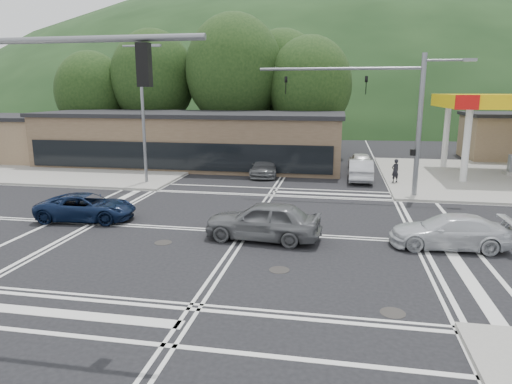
% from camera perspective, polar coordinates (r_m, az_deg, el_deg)
% --- Properties ---
extents(ground, '(120.00, 120.00, 0.00)m').
position_cam_1_polar(ground, '(19.90, -1.30, -5.02)').
color(ground, black).
rests_on(ground, ground).
extents(sidewalk_ne, '(16.00, 16.00, 0.15)m').
position_cam_1_polar(sidewalk_ne, '(35.87, 28.32, 1.54)').
color(sidewalk_ne, gray).
rests_on(sidewalk_ne, ground).
extents(sidewalk_nw, '(16.00, 16.00, 0.15)m').
position_cam_1_polar(sidewalk_nw, '(38.96, -18.74, 3.15)').
color(sidewalk_nw, gray).
rests_on(sidewalk_nw, ground).
extents(commercial_row, '(24.00, 8.00, 4.00)m').
position_cam_1_polar(commercial_row, '(37.71, -8.06, 6.36)').
color(commercial_row, brown).
rests_on(commercial_row, ground).
extents(commercial_nw, '(8.00, 7.00, 3.60)m').
position_cam_1_polar(commercial_nw, '(45.38, -27.71, 5.83)').
color(commercial_nw, '#846B4F').
rests_on(commercial_nw, ground).
extents(hill_north, '(252.00, 126.00, 140.00)m').
position_cam_1_polar(hill_north, '(108.81, 8.45, 9.30)').
color(hill_north, black).
rests_on(hill_north, ground).
extents(tree_n_a, '(8.00, 8.00, 11.75)m').
position_cam_1_polar(tree_n_a, '(46.18, -12.74, 13.69)').
color(tree_n_a, '#382619').
rests_on(tree_n_a, ground).
extents(tree_n_b, '(9.00, 9.00, 12.98)m').
position_cam_1_polar(tree_n_b, '(43.73, -2.75, 14.91)').
color(tree_n_b, '#382619').
rests_on(tree_n_b, ground).
extents(tree_n_c, '(7.60, 7.60, 10.87)m').
position_cam_1_polar(tree_n_c, '(42.67, 6.72, 13.15)').
color(tree_n_c, '#382619').
rests_on(tree_n_c, ground).
extents(tree_n_d, '(6.80, 6.80, 9.76)m').
position_cam_1_polar(tree_n_d, '(47.93, -19.90, 11.65)').
color(tree_n_d, '#382619').
rests_on(tree_n_d, ground).
extents(tree_n_e, '(8.40, 8.40, 11.98)m').
position_cam_1_polar(tree_n_e, '(46.95, 3.31, 13.95)').
color(tree_n_e, '#382619').
rests_on(tree_n_e, ground).
extents(streetlight_nw, '(2.50, 0.25, 9.00)m').
position_cam_1_polar(streetlight_nw, '(30.20, -13.88, 10.40)').
color(streetlight_nw, slate).
rests_on(streetlight_nw, ground).
extents(signal_mast_ne, '(11.65, 0.30, 8.00)m').
position_cam_1_polar(signal_mast_ne, '(26.96, 17.22, 10.03)').
color(signal_mast_ne, slate).
rests_on(signal_mast_ne, ground).
extents(car_blue_west, '(4.72, 2.55, 1.26)m').
position_cam_1_polar(car_blue_west, '(22.99, -20.42, -1.78)').
color(car_blue_west, '#0C1835').
rests_on(car_blue_west, ground).
extents(car_grey_center, '(4.88, 2.29, 1.61)m').
position_cam_1_polar(car_grey_center, '(18.73, 0.91, -3.57)').
color(car_grey_center, '#5E5F63').
rests_on(car_grey_center, ground).
extents(car_silver_east, '(4.54, 1.97, 1.30)m').
position_cam_1_polar(car_silver_east, '(19.34, 22.98, -4.56)').
color(car_silver_east, silver).
rests_on(car_silver_east, ground).
extents(car_queue_a, '(1.61, 4.49, 1.48)m').
position_cam_1_polar(car_queue_a, '(31.84, 12.94, 2.73)').
color(car_queue_a, '#B1B2B9').
rests_on(car_queue_a, ground).
extents(car_queue_b, '(1.83, 4.21, 1.41)m').
position_cam_1_polar(car_queue_b, '(35.80, 12.92, 3.75)').
color(car_queue_b, silver).
rests_on(car_queue_b, ground).
extents(car_northbound, '(2.10, 4.61, 1.31)m').
position_cam_1_polar(car_northbound, '(32.86, 1.13, 3.20)').
color(car_northbound, '#5C5E61').
rests_on(car_northbound, ground).
extents(pedestrian, '(0.67, 0.62, 1.54)m').
position_cam_1_polar(pedestrian, '(30.95, 17.01, 2.56)').
color(pedestrian, black).
rests_on(pedestrian, sidewalk_ne).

